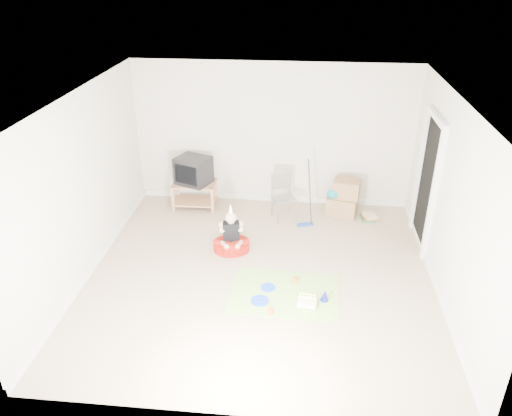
# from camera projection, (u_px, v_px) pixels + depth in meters

# --- Properties ---
(ground) EXTENTS (5.00, 5.00, 0.00)m
(ground) POSITION_uv_depth(u_px,v_px,m) (260.00, 275.00, 7.31)
(ground) COLOR tan
(ground) RESTS_ON ground
(doorway_recess) EXTENTS (0.02, 0.90, 2.05)m
(doorway_recess) POSITION_uv_depth(u_px,v_px,m) (427.00, 185.00, 7.68)
(doorway_recess) COLOR black
(doorway_recess) RESTS_ON ground
(tv_stand) EXTENTS (0.79, 0.50, 0.49)m
(tv_stand) POSITION_uv_depth(u_px,v_px,m) (195.00, 193.00, 9.15)
(tv_stand) COLOR #A76F4B
(tv_stand) RESTS_ON ground
(crt_tv) EXTENTS (0.71, 0.66, 0.49)m
(crt_tv) POSITION_uv_depth(u_px,v_px,m) (193.00, 170.00, 8.94)
(crt_tv) COLOR black
(crt_tv) RESTS_ON tv_stand
(folding_chair) EXTENTS (0.49, 0.48, 0.83)m
(folding_chair) POSITION_uv_depth(u_px,v_px,m) (284.00, 198.00, 8.67)
(folding_chair) COLOR #949399
(folding_chair) RESTS_ON ground
(cardboard_boxes) EXTENTS (0.62, 0.52, 0.66)m
(cardboard_boxes) POSITION_uv_depth(u_px,v_px,m) (343.00, 198.00, 8.88)
(cardboard_boxes) COLOR #946E47
(cardboard_boxes) RESTS_ON ground
(floor_mop) EXTENTS (0.29, 0.36, 1.11)m
(floor_mop) POSITION_uv_depth(u_px,v_px,m) (306.00, 212.00, 8.52)
(floor_mop) COLOR #2242AB
(floor_mop) RESTS_ON ground
(book_pile) EXTENTS (0.28, 0.32, 0.10)m
(book_pile) POSITION_uv_depth(u_px,v_px,m) (369.00, 217.00, 8.83)
(book_pile) COLOR #287A43
(book_pile) RESTS_ON ground
(seated_woman) EXTENTS (0.66, 0.66, 0.82)m
(seated_woman) POSITION_uv_depth(u_px,v_px,m) (231.00, 240.00, 7.85)
(seated_woman) COLOR #A9190F
(seated_woman) RESTS_ON ground
(party_mat) EXTENTS (1.53, 1.14, 0.01)m
(party_mat) POSITION_uv_depth(u_px,v_px,m) (284.00, 293.00, 6.92)
(party_mat) COLOR #E02F78
(party_mat) RESTS_ON ground
(birthday_cake) EXTENTS (0.27, 0.23, 0.13)m
(birthday_cake) POSITION_uv_depth(u_px,v_px,m) (307.00, 303.00, 6.68)
(birthday_cake) COLOR white
(birthday_cake) RESTS_ON party_mat
(blue_plate_near) EXTENTS (0.22, 0.22, 0.01)m
(blue_plate_near) POSITION_uv_depth(u_px,v_px,m) (268.00, 287.00, 7.02)
(blue_plate_near) COLOR blue
(blue_plate_near) RESTS_ON party_mat
(blue_plate_far) EXTENTS (0.27, 0.27, 0.01)m
(blue_plate_far) POSITION_uv_depth(u_px,v_px,m) (260.00, 301.00, 6.76)
(blue_plate_far) COLOR blue
(blue_plate_far) RESTS_ON party_mat
(orange_cup_near) EXTENTS (0.08, 0.08, 0.08)m
(orange_cup_near) POSITION_uv_depth(u_px,v_px,m) (296.00, 280.00, 7.13)
(orange_cup_near) COLOR orange
(orange_cup_near) RESTS_ON party_mat
(orange_cup_far) EXTENTS (0.08, 0.08, 0.08)m
(orange_cup_far) POSITION_uv_depth(u_px,v_px,m) (270.00, 311.00, 6.51)
(orange_cup_far) COLOR orange
(orange_cup_far) RESTS_ON party_mat
(blue_party_hat) EXTENTS (0.15, 0.15, 0.17)m
(blue_party_hat) POSITION_uv_depth(u_px,v_px,m) (325.00, 295.00, 6.74)
(blue_party_hat) COLOR #171EA6
(blue_party_hat) RESTS_ON party_mat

